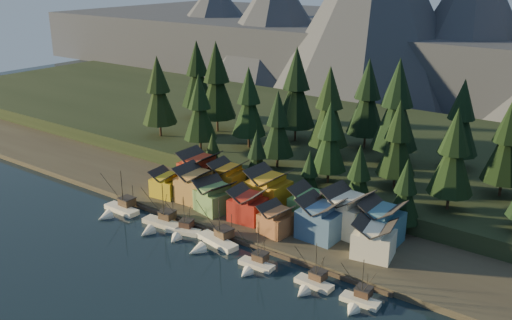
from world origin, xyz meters
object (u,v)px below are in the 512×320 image
Objects in this scene: boat_0 at (118,205)px; house_front_0 at (167,183)px; boat_1 at (159,219)px; boat_5 at (312,279)px; boat_4 at (254,260)px; boat_3 at (213,237)px; house_back_1 at (228,177)px; boat_6 at (359,296)px; house_back_0 at (200,169)px; boat_2 at (181,227)px; house_front_1 at (196,183)px.

boat_0 is 14.70m from house_front_0.
boat_1 is 1.16× the size of boat_5.
boat_0 is 14.85m from boat_1.
boat_0 reaches higher than boat_4.
boat_3 reaches higher than house_back_1.
boat_1 reaches higher than house_front_0.
boat_3 is (31.94, 1.03, -0.15)m from boat_0.
boat_5 is (27.94, -1.90, -0.20)m from boat_3.
boat_1 reaches higher than boat_6.
house_back_0 reaches higher than boat_6.
boat_1 is (14.84, 0.41, -0.19)m from boat_0.
boat_0 reaches higher than boat_5.
boat_2 is 1.01× the size of boat_4.
boat_4 reaches higher than house_front_0.
house_front_1 is 10.03m from house_back_0.
boat_3 is 14.26m from boat_4.
boat_2 is at bearing -82.37° from house_back_1.
house_back_0 is (-62.82, 24.67, 5.00)m from boat_6.
boat_6 is (24.47, 0.76, 0.07)m from boat_4.
boat_1 is 1.51× the size of house_front_0.
house_front_0 is (-27.49, 12.67, 3.07)m from boat_3.
boat_4 is 39.29m from house_back_1.
house_front_0 is (-10.40, 13.29, 3.11)m from boat_1.
boat_6 is at bearing -18.30° from house_front_1.
house_front_1 reaches higher than house_front_0.
house_front_1 reaches higher than house_back_1.
boat_1 is at bearing -167.48° from boat_3.
boat_2 is at bearing -1.07° from boat_1.
boat_4 is 0.97× the size of boat_5.
boat_5 is at bearing -17.57° from boat_2.
house_front_1 is at bearing 148.91° from boat_4.
house_back_0 reaches higher than boat_0.
house_front_0 is (-65.97, 14.56, 3.27)m from boat_6.
boat_4 is 1.10× the size of house_back_1.
boat_4 is 1.06× the size of house_front_1.
boat_3 reaches higher than boat_1.
house_back_0 reaches higher than house_front_1.
house_back_1 is (17.12, 24.71, 3.96)m from boat_0.
house_back_0 is 9.59m from house_back_1.
boat_1 reaches higher than boat_4.
boat_4 is at bearing -0.35° from boat_0.
house_front_1 reaches higher than boat_1.
boat_4 is at bearing -174.78° from boat_5.
boat_0 is 1.24× the size of boat_4.
house_back_0 is (7.60, 23.81, 4.64)m from boat_0.
boat_0 is 1.04× the size of boat_1.
boat_6 is at bearing 2.22° from boat_5.
boat_3 is at bearing -62.19° from house_back_1.
boat_0 is 21.28m from house_front_1.
house_front_0 is at bearing 123.49° from boat_1.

